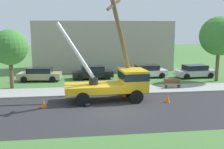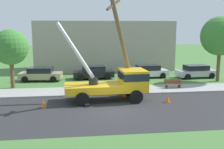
% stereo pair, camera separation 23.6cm
% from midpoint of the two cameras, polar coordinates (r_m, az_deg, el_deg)
% --- Properties ---
extents(ground_plane, '(120.00, 120.00, 0.00)m').
position_cam_midpoint_polar(ground_plane, '(30.04, -3.04, -0.81)').
color(ground_plane, '#477538').
extents(road_asphalt, '(80.00, 8.48, 0.01)m').
position_cam_midpoint_polar(road_asphalt, '(18.44, 0.10, -7.59)').
color(road_asphalt, '#2B2B2D').
rests_on(road_asphalt, ground).
extents(sidewalk_strip, '(80.00, 3.13, 0.10)m').
position_cam_midpoint_polar(sidewalk_strip, '(23.99, -1.81, -3.38)').
color(sidewalk_strip, '#9E9E99').
rests_on(sidewalk_strip, ground).
extents(utility_truck, '(6.88, 3.21, 5.98)m').
position_cam_midpoint_polar(utility_truck, '(20.77, 0.65, -1.62)').
color(utility_truck, gold).
rests_on(utility_truck, ground).
extents(leaning_utility_pole, '(2.96, 3.58, 8.25)m').
position_cam_midpoint_polar(leaning_utility_pole, '(20.92, 2.01, 6.19)').
color(leaning_utility_pole, brown).
rests_on(leaning_utility_pole, ground).
extents(traffic_cone_ahead, '(0.36, 0.36, 0.56)m').
position_cam_midpoint_polar(traffic_cone_ahead, '(20.80, 11.35, -4.99)').
color(traffic_cone_ahead, orange).
rests_on(traffic_cone_ahead, ground).
extents(traffic_cone_behind, '(0.36, 0.36, 0.56)m').
position_cam_midpoint_polar(traffic_cone_behind, '(19.64, -14.58, -5.99)').
color(traffic_cone_behind, orange).
rests_on(traffic_cone_behind, ground).
extents(traffic_cone_curbside, '(0.36, 0.36, 0.56)m').
position_cam_midpoint_polar(traffic_cone_curbside, '(22.10, 2.26, -3.92)').
color(traffic_cone_curbside, orange).
rests_on(traffic_cone_curbside, ground).
extents(parked_sedan_tan, '(4.55, 2.29, 1.42)m').
position_cam_midpoint_polar(parked_sedan_tan, '(29.49, -15.20, 0.06)').
color(parked_sedan_tan, tan).
rests_on(parked_sedan_tan, ground).
extents(parked_sedan_black, '(4.50, 2.19, 1.42)m').
position_cam_midpoint_polar(parked_sedan_black, '(29.74, -4.36, 0.46)').
color(parked_sedan_black, black).
rests_on(parked_sedan_black, ground).
extents(parked_sedan_white, '(4.52, 2.22, 1.42)m').
position_cam_midpoint_polar(parked_sedan_white, '(30.69, 7.16, 0.70)').
color(parked_sedan_white, silver).
rests_on(parked_sedan_white, ground).
extents(parked_sedan_silver, '(4.55, 2.28, 1.42)m').
position_cam_midpoint_polar(parked_sedan_silver, '(31.78, 16.87, 0.66)').
color(parked_sedan_silver, '#B7B7BF').
rests_on(parked_sedan_silver, ground).
extents(park_bench, '(1.60, 0.45, 0.90)m').
position_cam_midpoint_polar(park_bench, '(25.37, 12.36, -1.93)').
color(park_bench, brown).
rests_on(park_bench, ground).
extents(roadside_tree_near, '(4.02, 4.02, 6.72)m').
position_cam_midpoint_polar(roadside_tree_near, '(30.06, 21.47, 7.54)').
color(roadside_tree_near, brown).
rests_on(roadside_tree_near, ground).
extents(roadside_tree_far, '(3.24, 3.24, 5.42)m').
position_cam_midpoint_polar(roadside_tree_far, '(26.33, -21.02, 5.34)').
color(roadside_tree_far, brown).
rests_on(roadside_tree_far, ground).
extents(lowrise_building_backdrop, '(18.00, 6.00, 6.40)m').
position_cam_midpoint_polar(lowrise_building_backdrop, '(36.92, -2.11, 6.17)').
color(lowrise_building_backdrop, '#A5998C').
rests_on(lowrise_building_backdrop, ground).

